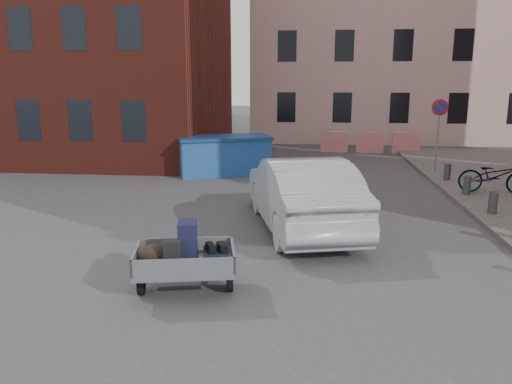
# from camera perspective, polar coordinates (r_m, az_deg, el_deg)

# --- Properties ---
(ground) EXTENTS (120.00, 120.00, 0.00)m
(ground) POSITION_cam_1_polar(r_m,az_deg,el_deg) (10.14, -1.84, -7.10)
(ground) COLOR #38383A
(ground) RESTS_ON ground
(building_pink) EXTENTS (16.00, 8.00, 14.00)m
(building_pink) POSITION_cam_1_polar(r_m,az_deg,el_deg) (31.99, 15.40, 18.62)
(building_pink) COLOR #D3A3A3
(building_pink) RESTS_ON ground
(no_parking_sign) EXTENTS (0.60, 0.09, 2.65)m
(no_parking_sign) POSITION_cam_1_polar(r_m,az_deg,el_deg) (19.54, 20.18, 7.73)
(no_parking_sign) COLOR gray
(no_parking_sign) RESTS_ON sidewalk
(bollards) EXTENTS (0.22, 9.02, 0.55)m
(bollards) POSITION_cam_1_polar(r_m,az_deg,el_deg) (13.99, 25.46, -1.12)
(bollards) COLOR #3A3A3D
(bollards) RESTS_ON sidewalk
(barriers) EXTENTS (4.70, 0.18, 1.00)m
(barriers) POSITION_cam_1_polar(r_m,az_deg,el_deg) (24.79, 12.87, 5.54)
(barriers) COLOR red
(barriers) RESTS_ON ground
(trailer) EXTENTS (1.79, 1.93, 1.20)m
(trailer) POSITION_cam_1_polar(r_m,az_deg,el_deg) (8.26, -8.19, -7.43)
(trailer) COLOR black
(trailer) RESTS_ON ground
(dumpster) EXTENTS (3.78, 2.86, 1.42)m
(dumpster) POSITION_cam_1_polar(r_m,az_deg,el_deg) (18.64, -3.74, 4.24)
(dumpster) COLOR #2254A3
(dumpster) RESTS_ON ground
(silver_car) EXTENTS (3.08, 5.47, 1.71)m
(silver_car) POSITION_cam_1_polar(r_m,az_deg,el_deg) (11.70, 5.19, -0.11)
(silver_car) COLOR #9B9DA2
(silver_car) RESTS_ON ground
(bicycle) EXTENTS (2.10, 1.03, 1.05)m
(bicycle) POSITION_cam_1_polar(r_m,az_deg,el_deg) (16.49, 25.60, 1.68)
(bicycle) COLOR black
(bicycle) RESTS_ON sidewalk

